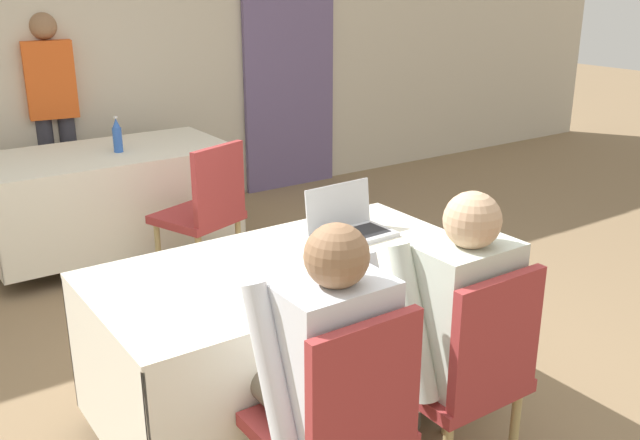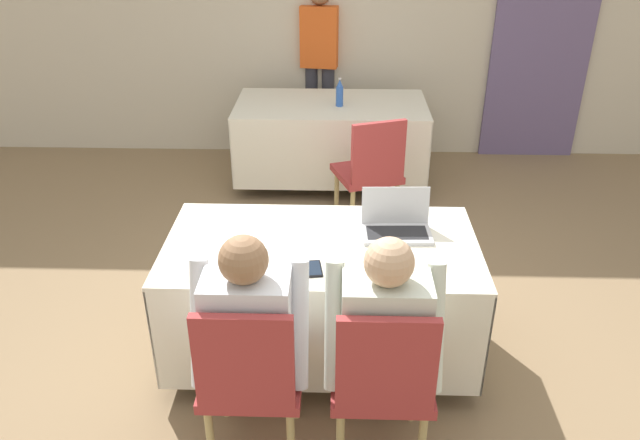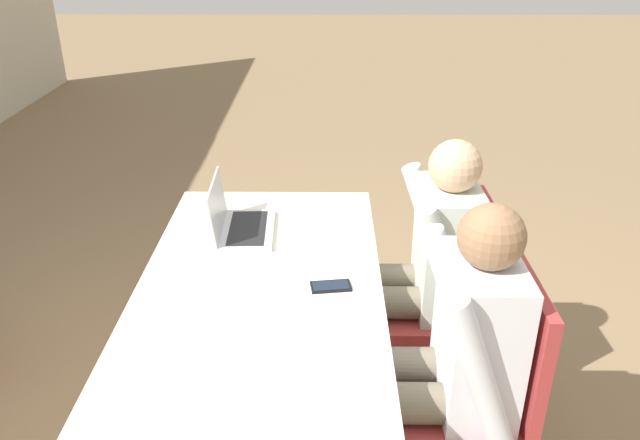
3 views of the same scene
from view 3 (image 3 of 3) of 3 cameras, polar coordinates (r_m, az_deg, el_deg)
ground_plane at (r=2.68m, az=-4.84°, el=-18.98°), size 24.00×24.00×0.00m
conference_table_near at (r=2.33m, az=-5.35°, el=-9.32°), size 1.62×0.87×0.72m
laptop at (r=2.57m, az=-7.44°, el=-0.25°), size 0.37×0.25×0.22m
cell_phone at (r=2.19m, az=0.99°, el=-6.08°), size 0.09×0.15×0.01m
paper_beside_laptop at (r=1.90m, az=-4.71°, el=-11.98°), size 0.30×0.35×0.00m
chair_near_left at (r=2.19m, az=14.32°, el=-14.73°), size 0.44×0.44×0.90m
chair_near_right at (r=2.63m, az=11.68°, el=-6.70°), size 0.44×0.44×0.90m
person_checkered_shirt at (r=2.06m, az=11.97°, el=-11.49°), size 0.50×0.52×1.16m
person_white_shirt at (r=2.53m, az=9.71°, el=-3.68°), size 0.50×0.52×1.16m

